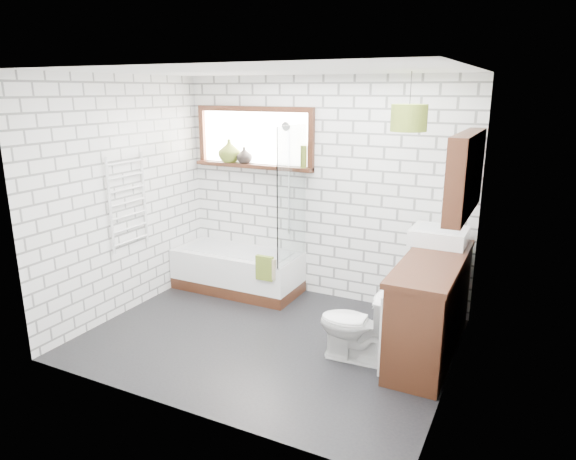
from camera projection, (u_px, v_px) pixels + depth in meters
The scene contains 22 objects.
floor at pixel (267, 339), 5.00m from camera, with size 3.40×2.60×0.01m, color black.
ceiling at pixel (264, 70), 4.33m from camera, with size 3.40×2.60×0.01m, color white.
wall_back at pixel (322, 190), 5.79m from camera, with size 3.40×0.01×2.50m, color white.
wall_front at pixel (175, 254), 3.54m from camera, with size 3.40×0.01×2.50m, color white.
wall_left at pixel (124, 197), 5.40m from camera, with size 0.01×2.60×2.50m, color white.
wall_right at pixel (460, 237), 3.93m from camera, with size 0.01×2.60×2.50m, color white.
window at pixel (254, 138), 5.97m from camera, with size 1.52×0.16×0.68m, color black.
towel_radiator at pixel (128, 202), 5.39m from camera, with size 0.06×0.52×1.00m, color white.
mirror_cabinet at pixel (465, 174), 4.38m from camera, with size 0.16×1.20×0.70m, color black.
shower_riser at pixel (288, 179), 5.90m from camera, with size 0.02×0.02×1.30m, color silver.
bathtub at pixel (238, 270), 6.17m from camera, with size 1.51×0.67×0.49m, color white.
shower_screen at pixel (293, 195), 5.59m from camera, with size 0.02×0.72×1.50m, color white.
towel_green at pixel (265, 268), 5.58m from camera, with size 0.20×0.05×0.27m, color #5D7021.
towel_beige at pixel (268, 269), 5.56m from camera, with size 0.18×0.04×0.23m, color tan.
vanity at pixel (431, 306), 4.65m from camera, with size 0.51×1.57×0.90m, color black.
basin at pixel (439, 236), 4.96m from camera, with size 0.52×0.45×0.15m, color white.
tap at pixel (457, 232), 4.88m from camera, with size 0.03×0.03×0.18m, color silver.
toilet at pixel (356, 325), 4.53m from camera, with size 0.66×0.38×0.67m, color white.
vase_olive at pixel (229, 152), 6.14m from camera, with size 0.26×0.26×0.28m, color olive.
vase_dark at pixel (244, 157), 6.06m from camera, with size 0.19×0.19×0.19m, color black.
bottle at pixel (303, 158), 5.72m from camera, with size 0.08×0.08×0.24m, color olive.
pendant at pixel (409, 118), 4.59m from camera, with size 0.33×0.33×0.24m, color #5D7021.
Camera 1 is at (2.20, -3.97, 2.34)m, focal length 32.00 mm.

